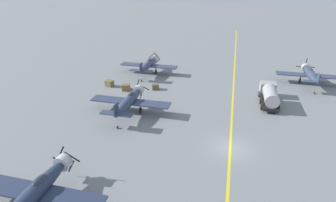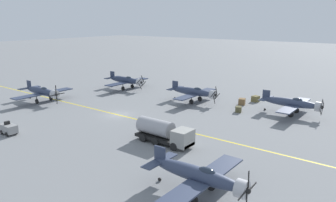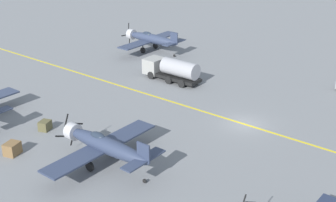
# 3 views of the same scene
# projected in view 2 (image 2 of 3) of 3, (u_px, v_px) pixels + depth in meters

# --- Properties ---
(ground_plane) EXTENTS (400.00, 400.00, 0.00)m
(ground_plane) POSITION_uv_depth(u_px,v_px,m) (118.00, 115.00, 54.43)
(ground_plane) COLOR slate
(taxiway_stripe) EXTENTS (0.30, 160.00, 0.01)m
(taxiway_stripe) POSITION_uv_depth(u_px,v_px,m) (118.00, 115.00, 54.42)
(taxiway_stripe) COLOR yellow
(taxiway_stripe) RESTS_ON ground
(airplane_near_left) EXTENTS (12.00, 9.98, 3.65)m
(airplane_near_left) POSITION_uv_depth(u_px,v_px,m) (126.00, 80.00, 74.04)
(airplane_near_left) COLOR #252F49
(airplane_near_left) RESTS_ON ground
(airplane_far_right) EXTENTS (12.00, 9.98, 3.80)m
(airplane_far_right) POSITION_uv_depth(u_px,v_px,m) (200.00, 175.00, 28.99)
(airplane_far_right) COLOR #323C56
(airplane_far_right) RESTS_ON ground
(airplane_mid_left) EXTENTS (12.00, 9.98, 3.70)m
(airplane_mid_left) POSITION_uv_depth(u_px,v_px,m) (194.00, 92.00, 62.17)
(airplane_mid_left) COLOR #2F3953
(airplane_mid_left) RESTS_ON ground
(airplane_near_center) EXTENTS (12.00, 9.98, 3.80)m
(airplane_near_center) POSITION_uv_depth(u_px,v_px,m) (42.00, 92.00, 62.53)
(airplane_near_center) COLOR #2D3751
(airplane_near_center) RESTS_ON ground
(airplane_far_left) EXTENTS (12.00, 9.98, 3.65)m
(airplane_far_left) POSITION_uv_depth(u_px,v_px,m) (292.00, 103.00, 53.97)
(airplane_far_left) COLOR #343E57
(airplane_far_left) RESTS_ON ground
(fuel_tanker) EXTENTS (2.68, 8.00, 2.98)m
(fuel_tanker) POSITION_uv_depth(u_px,v_px,m) (164.00, 132.00, 41.58)
(fuel_tanker) COLOR black
(fuel_tanker) RESTS_ON ground
(tow_tractor) EXTENTS (1.57, 2.60, 1.79)m
(tow_tractor) POSITION_uv_depth(u_px,v_px,m) (9.00, 129.00, 45.17)
(tow_tractor) COLOR gray
(tow_tractor) RESTS_ON ground
(supply_crate_by_tanker) EXTENTS (1.66, 1.51, 1.15)m
(supply_crate_by_tanker) POSITION_uv_depth(u_px,v_px,m) (242.00, 102.00, 60.81)
(supply_crate_by_tanker) COLOR brown
(supply_crate_by_tanker) RESTS_ON ground
(supply_crate_mid_lane) EXTENTS (1.43, 1.31, 0.98)m
(supply_crate_mid_lane) POSITION_uv_depth(u_px,v_px,m) (238.00, 109.00, 55.97)
(supply_crate_mid_lane) COLOR brown
(supply_crate_mid_lane) RESTS_ON ground
(supply_crate_outboard) EXTENTS (1.56, 1.39, 1.12)m
(supply_crate_outboard) POSITION_uv_depth(u_px,v_px,m) (255.00, 99.00, 63.05)
(supply_crate_outboard) COLOR brown
(supply_crate_outboard) RESTS_ON ground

